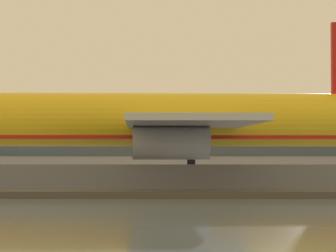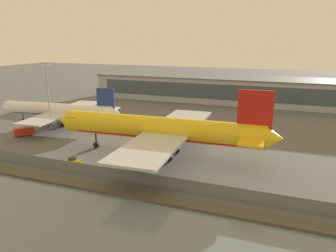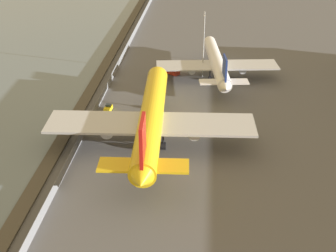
# 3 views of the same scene
# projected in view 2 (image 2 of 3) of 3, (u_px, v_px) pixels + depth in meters

# --- Properties ---
(ground_plane) EXTENTS (500.00, 500.00, 0.00)m
(ground_plane) POSITION_uv_depth(u_px,v_px,m) (143.00, 152.00, 77.11)
(ground_plane) COLOR #565659
(shoreline_seawall) EXTENTS (320.00, 3.00, 0.50)m
(shoreline_seawall) POSITION_uv_depth(u_px,v_px,m) (93.00, 187.00, 58.56)
(shoreline_seawall) COLOR #474238
(shoreline_seawall) RESTS_ON ground
(perimeter_fence) EXTENTS (280.00, 0.10, 2.30)m
(perimeter_fence) POSITION_uv_depth(u_px,v_px,m) (106.00, 173.00, 62.39)
(perimeter_fence) COLOR slate
(perimeter_fence) RESTS_ON ground
(cargo_jet_yellow) EXTENTS (53.50, 45.64, 16.14)m
(cargo_jet_yellow) POSITION_uv_depth(u_px,v_px,m) (162.00, 129.00, 73.70)
(cargo_jet_yellow) COLOR yellow
(cargo_jet_yellow) RESTS_ON ground
(passenger_jet_white) EXTENTS (41.75, 36.15, 12.12)m
(passenger_jet_white) POSITION_uv_depth(u_px,v_px,m) (60.00, 110.00, 101.31)
(passenger_jet_white) COLOR white
(passenger_jet_white) RESTS_ON ground
(baggage_tug) EXTENTS (3.32, 1.86, 1.80)m
(baggage_tug) POSITION_uv_depth(u_px,v_px,m) (74.00, 162.00, 68.62)
(baggage_tug) COLOR yellow
(baggage_tug) RESTS_ON ground
(ops_van) EXTENTS (4.80, 5.42, 2.48)m
(ops_van) POSITION_uv_depth(u_px,v_px,m) (25.00, 131.00, 90.55)
(ops_van) COLOR red
(ops_van) RESTS_ON ground
(terminal_building) EXTENTS (118.48, 22.23, 10.55)m
(terminal_building) POSITION_uv_depth(u_px,v_px,m) (230.00, 89.00, 140.21)
(terminal_building) COLOR #9EA3AD
(terminal_building) RESTS_ON ground
(apron_light_mast_apron_west) EXTENTS (3.20, 0.40, 19.45)m
(apron_light_mast_apron_west) POSITION_uv_depth(u_px,v_px,m) (48.00, 92.00, 96.21)
(apron_light_mast_apron_west) COLOR #93969B
(apron_light_mast_apron_west) RESTS_ON ground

